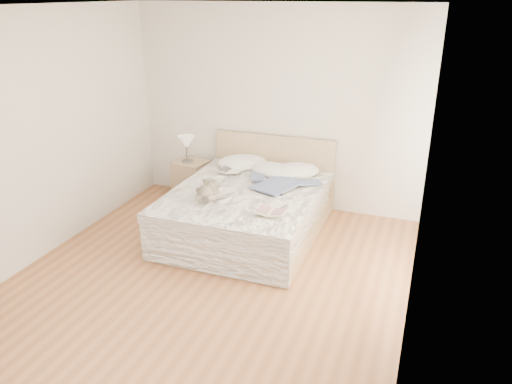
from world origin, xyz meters
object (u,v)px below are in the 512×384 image
table_lamp (187,143)px  childrens_book (271,212)px  nightstand (191,180)px  bed (249,210)px  photo_book (231,171)px  teddy_bear (205,198)px

table_lamp → childrens_book: table_lamp is taller
nightstand → table_lamp: 0.55m
bed → childrens_book: bed is taller
bed → photo_book: bed is taller
nightstand → teddy_bear: 1.64m
nightstand → bed: bearing=-33.2°
table_lamp → photo_book: (0.81, -0.33, -0.20)m
photo_book → teddy_bear: teddy_bear is taller
photo_book → childrens_book: size_ratio=0.92×
teddy_bear → childrens_book: bearing=-17.5°
bed → nightstand: (-1.18, 0.77, -0.03)m
bed → nightstand: bed is taller
nightstand → photo_book: (0.78, -0.36, 0.35)m
bed → nightstand: size_ratio=3.83×
bed → childrens_book: size_ratio=6.44×
childrens_book → teddy_bear: bearing=176.3°
photo_book → childrens_book: (0.91, -1.06, 0.00)m
bed → photo_book: size_ratio=6.99×
nightstand → teddy_bear: teddy_bear is taller
nightstand → photo_book: 0.92m
photo_book → nightstand: bearing=162.4°
bed → table_lamp: bearing=148.5°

